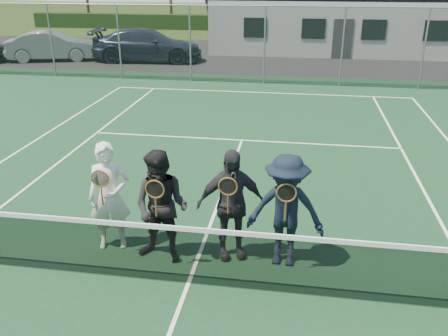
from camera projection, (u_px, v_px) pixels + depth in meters
The scene contains 13 objects.
ground at pixel (273, 57), 25.15m from camera, with size 220.00×220.00×0.00m, color #2D4217.
court_surface at pixel (189, 284), 6.92m from camera, with size 30.00×30.00×0.02m, color #14381E.
tarmac_carpark at pixel (200, 55), 25.73m from camera, with size 40.00×12.00×0.01m, color black.
hedge_row at pixel (283, 24), 35.88m from camera, with size 40.00×1.20×1.10m, color black.
car_b at pixel (52, 46), 23.97m from camera, with size 1.53×4.39×1.45m, color #95989D.
car_c at pixel (147, 45), 23.75m from camera, with size 2.22×5.46×1.58m, color #1B2136.
court_markings at pixel (188, 283), 6.91m from camera, with size 11.03×23.83×0.01m.
tennis_net at pixel (187, 253), 6.71m from camera, with size 11.68×0.08×1.10m.
perimeter_fence at pixel (265, 45), 18.64m from camera, with size 30.07×0.07×3.02m.
player_a at pixel (109, 197), 7.53m from camera, with size 0.75×0.59×1.80m.
player_b at pixel (162, 207), 7.19m from camera, with size 0.97×0.81×1.80m.
player_c at pixel (230, 204), 7.27m from camera, with size 1.14×0.76×1.80m.
player_d at pixel (286, 211), 7.08m from camera, with size 1.21×0.76×1.80m.
Camera 1 is at (1.41, -5.58, 4.24)m, focal length 38.00 mm.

